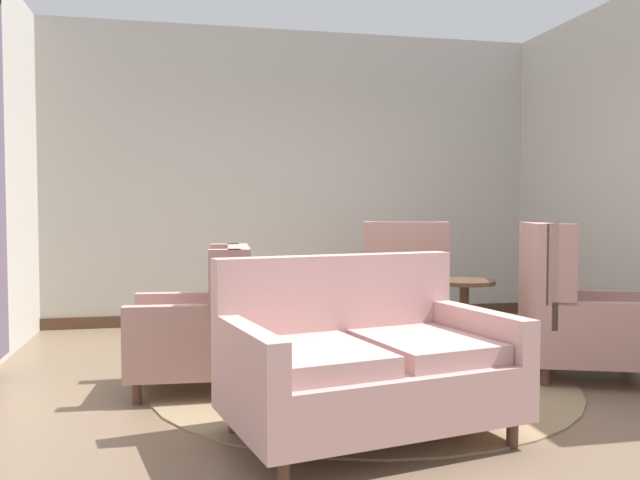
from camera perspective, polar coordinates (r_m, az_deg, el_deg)
ground at (r=4.43m, az=4.78°, el=-13.15°), size 8.08×8.08×0.00m
wall_back at (r=7.08m, az=-2.02°, el=5.50°), size 5.47×0.08×3.11m
baseboard_back at (r=7.11m, az=-1.92°, el=-6.59°), size 5.31×0.03×0.12m
area_rug at (r=4.70m, az=3.69°, el=-12.12°), size 2.92×2.92×0.01m
coffee_table at (r=4.77m, az=5.79°, el=-6.86°), size 0.90×0.90×0.51m
porcelain_vase at (r=4.71m, az=6.23°, el=-3.84°), size 0.19×0.19×0.39m
settee at (r=3.52m, az=3.86°, el=-10.66°), size 1.60×1.19×0.95m
armchair_far_left at (r=4.48m, az=-10.23°, el=-7.48°), size 0.83×0.78×0.96m
armchair_near_window at (r=6.04m, az=7.41°, el=-4.41°), size 0.95×0.99×1.10m
armchair_beside_settee at (r=5.06m, az=21.21°, el=-6.05°), size 1.07×1.01×1.11m
side_table at (r=5.07m, az=12.44°, el=-6.48°), size 0.46×0.46×0.68m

